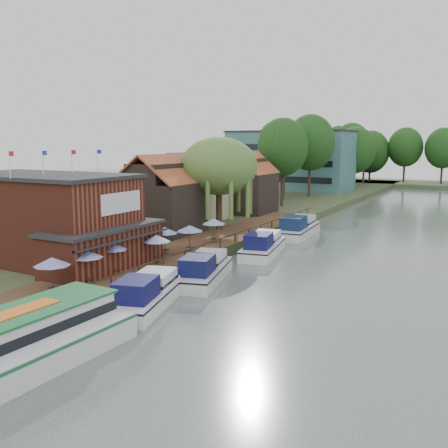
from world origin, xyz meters
The scene contains 29 objects.
ground centered at (0.00, 0.00, 0.00)m, with size 260.00×260.00×0.00m, color #485350.
land_bank centered at (-30.00, 35.00, 0.50)m, with size 50.00×140.00×1.00m, color #384728.
quay_deck centered at (-8.00, 10.00, 1.05)m, with size 6.00×50.00×0.10m, color #47301E.
quay_rail centered at (-5.30, 10.50, 1.50)m, with size 0.20×49.00×1.00m, color black, non-canonical shape.
pub centered at (-14.00, -1.00, 4.65)m, with size 20.00×11.00×7.30m, color maroon, non-canonical shape.
hotel_block centered at (-22.00, 70.00, 7.15)m, with size 25.40×12.40×12.30m, color #38666B, non-canonical shape.
cottage_a centered at (-15.00, 14.00, 5.25)m, with size 8.60×7.60×8.50m, color black, non-canonical shape.
cottage_b centered at (-18.00, 24.00, 5.25)m, with size 9.60×8.60×8.50m, color beige, non-canonical shape.
cottage_c centered at (-14.00, 33.00, 5.25)m, with size 7.60×7.60×8.50m, color black, non-canonical shape.
willow centered at (-10.50, 19.00, 6.21)m, with size 8.60×8.60×10.43m, color #476B2D, non-canonical shape.
umbrella_0 centered at (-7.91, -7.58, 2.29)m, with size 2.37×2.37×2.38m, color #1B2199, non-canonical shape.
umbrella_1 centered at (-7.60, -4.81, 2.29)m, with size 2.31×2.31×2.38m, color #1B3897, non-canonical shape.
umbrella_2 centered at (-7.67, -1.95, 2.29)m, with size 2.01×2.01×2.38m, color #1B1A91, non-canonical shape.
umbrella_3 centered at (-6.72, 2.08, 2.29)m, with size 2.25×2.25×2.38m, color navy, non-canonical shape.
umbrella_4 centered at (-8.29, 5.41, 2.29)m, with size 2.28×2.28×2.38m, color navy, non-canonical shape.
umbrella_5 centered at (-6.95, 7.35, 2.29)m, with size 2.41×2.41×2.38m, color navy, non-canonical shape.
umbrella_6 centered at (-7.05, 11.83, 2.29)m, with size 2.30×2.30×2.38m, color #1C419C, non-canonical shape.
cruiser_0 centered at (-2.89, -4.21, 1.19)m, with size 3.17×9.82×2.38m, color white, non-canonical shape.
cruiser_1 centered at (-2.82, 2.97, 1.19)m, with size 3.17×9.79×2.37m, color silver, non-canonical shape.
cruiser_2 centered at (-2.60, 13.67, 1.20)m, with size 3.20×9.91×2.40m, color white, non-canonical shape.
cruiser_3 centered at (-3.06, 24.59, 1.29)m, with size 3.42×10.55×2.58m, color silver, non-canonical shape.
tour_boat centered at (-2.29, -15.48, 1.53)m, with size 3.95×14.01×3.06m, color silver, non-canonical shape.
swan centered at (-4.50, -10.77, 0.22)m, with size 0.44×0.44×0.44m, color white.
bank_tree_0 centered at (-12.42, 42.30, 7.78)m, with size 7.78×7.78×13.57m, color #143811, non-canonical shape.
bank_tree_1 centered at (-15.93, 51.58, 7.75)m, with size 7.91×7.91×13.50m, color #143811, non-canonical shape.
bank_tree_2 centered at (-13.34, 57.60, 8.42)m, with size 8.81×8.81×14.85m, color #143811, non-canonical shape.
bank_tree_3 centered at (-10.75, 79.58, 7.60)m, with size 8.76×8.76×13.20m, color #143811, non-canonical shape.
bank_tree_4 centered at (-13.65, 87.26, 8.17)m, with size 8.20×8.20×14.34m, color #143811, non-canonical shape.
bank_tree_5 centered at (-11.74, 92.26, 6.67)m, with size 6.15×6.15×11.33m, color #143811, non-canonical shape.
Camera 1 is at (16.95, -29.66, 10.79)m, focal length 40.00 mm.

